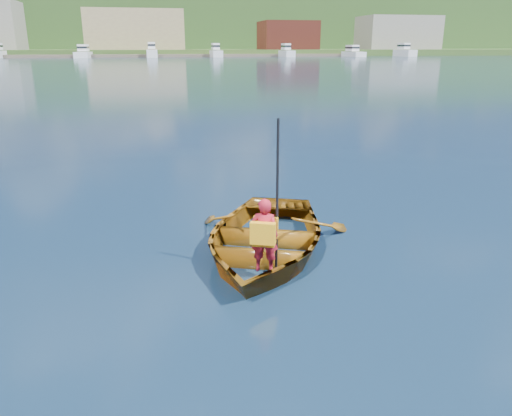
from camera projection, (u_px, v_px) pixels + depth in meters
The scene contains 8 objects.
ground at pixel (226, 257), 7.63m from camera, with size 600.00×600.00×0.00m.
rowboat at pixel (264, 238), 7.75m from camera, with size 3.81×4.41×0.77m.
child_paddler at pixel (265, 234), 6.76m from camera, with size 0.45×0.43×2.09m.
shoreline at pixel (150, 29), 224.90m from camera, with size 400.00×140.00×22.00m.
dock at pixel (177, 56), 146.71m from camera, with size 159.91×14.58×0.80m.
waterfront_buildings at pixel (126, 31), 157.50m from camera, with size 202.00×16.00×14.00m.
marina_yachts at pixel (181, 52), 142.24m from camera, with size 140.74×13.01×4.39m.
hillside_trees at pixel (132, 12), 220.77m from camera, with size 270.40×86.21×25.17m.
Camera 1 is at (-0.96, -6.98, 3.07)m, focal length 35.00 mm.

